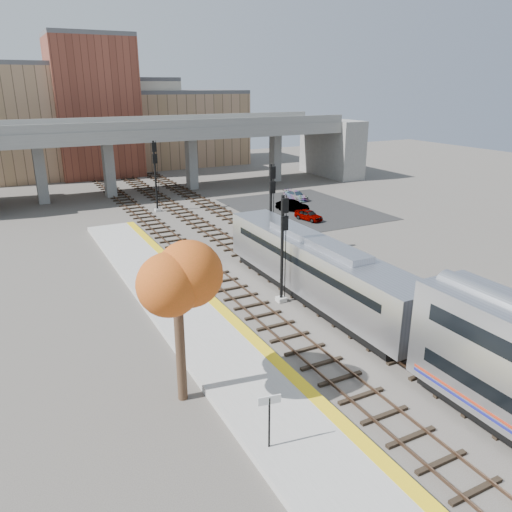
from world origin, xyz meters
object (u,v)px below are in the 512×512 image
locomotive (315,267)px  signal_mast_far (156,176)px  signal_mast_near (283,251)px  tree (177,288)px  signal_mast_mid (271,210)px  car_b (292,206)px  car_c (296,195)px  car_a (309,215)px

locomotive → signal_mast_far: size_ratio=2.44×
signal_mast_near → tree: (-9.36, -7.15, 1.88)m
signal_mast_mid → car_b: signal_mast_mid is taller
locomotive → car_c: 30.21m
locomotive → signal_mast_near: signal_mast_near is taller
signal_mast_near → signal_mast_mid: signal_mast_mid is taller
signal_mast_near → tree: bearing=-142.6°
car_a → signal_mast_far: bearing=126.1°
signal_mast_near → car_c: 30.83m
signal_mast_far → car_c: (16.93, -2.14, -3.43)m
signal_mast_far → car_b: size_ratio=2.13×
signal_mast_mid → car_c: (12.83, 16.70, -3.25)m
signal_mast_near → car_b: (13.50, 20.86, -2.91)m
locomotive → tree: 13.54m
signal_mast_far → car_a: (12.91, -11.10, -3.41)m
locomotive → car_a: locomotive is taller
tree → car_c: 42.27m
car_b → signal_mast_mid: bearing=-160.7°
locomotive → car_a: (10.81, 17.30, -1.68)m
locomotive → tree: bearing=-150.5°
signal_mast_mid → signal_mast_far: 19.27m
signal_mast_far → tree: (-9.36, -34.88, 1.42)m
car_b → signal_mast_near: bearing=-155.5°
tree → car_a: 32.94m
car_a → car_b: 4.27m
signal_mast_mid → car_a: size_ratio=2.30×
locomotive → car_b: (11.40, 21.53, -1.63)m
signal_mast_near → car_a: bearing=52.2°
car_a → car_b: size_ratio=0.89×
locomotive → car_a: 20.47m
signal_mast_mid → car_a: signal_mast_mid is taller
tree → signal_mast_near: bearing=37.4°
car_b → signal_mast_far: bearing=120.4°
car_a → car_c: bearing=52.7°
signal_mast_far → tree: bearing=-105.0°
car_a → signal_mast_mid: bearing=-152.0°
tree → car_c: (26.29, 32.75, -4.85)m
signal_mast_near → tree: size_ratio=0.97×
locomotive → car_b: bearing=62.1°
car_a → car_c: car_a is taller
signal_mast_near → locomotive: bearing=-17.7°
signal_mast_mid → tree: bearing=-130.0°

